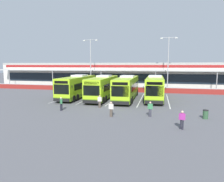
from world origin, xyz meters
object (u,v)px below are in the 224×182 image
coach_bus_right_centre (155,88)px  litter_bin (206,114)px  pedestrian_with_handbag (100,101)px  pedestrian_approaching_bus (150,109)px  lamp_post_centre (168,61)px  coach_bus_left_centre (103,88)px  pedestrian_in_dark_coat (61,103)px  lamp_post_west (91,61)px  coach_bus_centre (127,88)px  pedestrian_child (111,109)px  coach_bus_leftmost (78,87)px  pedestrian_near_bin (182,119)px

coach_bus_right_centre → litter_bin: bearing=-64.9°
pedestrian_with_handbag → pedestrian_approaching_bus: size_ratio=1.00×
coach_bus_right_centre → lamp_post_centre: (2.34, 9.68, 4.50)m
coach_bus_left_centre → pedestrian_in_dark_coat: (-2.59, -9.61, -0.91)m
pedestrian_with_handbag → lamp_post_west: bearing=111.9°
coach_bus_centre → coach_bus_right_centre: bearing=17.7°
pedestrian_with_handbag → pedestrian_child: size_ratio=1.00×
coach_bus_leftmost → pedestrian_with_handbag: coach_bus_leftmost is taller
coach_bus_leftmost → litter_bin: (18.09, -10.25, -1.32)m
coach_bus_right_centre → pedestrian_child: bearing=-108.7°
pedestrian_with_handbag → pedestrian_approaching_bus: (6.51, -3.18, 0.02)m
coach_bus_centre → lamp_post_west: (-9.77, 11.25, 4.50)m
lamp_post_west → coach_bus_left_centre: bearing=-62.4°
pedestrian_in_dark_coat → lamp_post_west: size_ratio=0.15×
pedestrian_in_dark_coat → litter_bin: pedestrian_in_dark_coat is taller
coach_bus_centre → lamp_post_centre: bearing=58.9°
coach_bus_right_centre → pedestrian_in_dark_coat: 15.47m
coach_bus_left_centre → lamp_post_west: bearing=117.6°
coach_bus_leftmost → pedestrian_in_dark_coat: size_ratio=7.51×
coach_bus_centre → litter_bin: bearing=-45.7°
coach_bus_leftmost → pedestrian_approaching_bus: 16.46m
pedestrian_in_dark_coat → lamp_post_centre: lamp_post_centre is taller
coach_bus_right_centre → litter_bin: coach_bus_right_centre is taller
pedestrian_approaching_bus → lamp_post_centre: bearing=83.1°
coach_bus_leftmost → pedestrian_child: (8.52, -11.57, -0.91)m
pedestrian_near_bin → pedestrian_in_dark_coat: bearing=161.9°
coach_bus_centre → coach_bus_right_centre: (4.35, 1.39, 0.00)m
pedestrian_child → lamp_post_west: 25.13m
coach_bus_leftmost → pedestrian_with_handbag: size_ratio=7.51×
coach_bus_left_centre → pedestrian_with_handbag: size_ratio=7.51×
pedestrian_near_bin → litter_bin: 4.94m
pedestrian_in_dark_coat → litter_bin: bearing=-1.0°
pedestrian_near_bin → pedestrian_approaching_bus: bearing=127.1°
pedestrian_approaching_bus → lamp_post_centre: size_ratio=0.15×
pedestrian_with_handbag → coach_bus_leftmost: bearing=129.1°
coach_bus_leftmost → coach_bus_right_centre: bearing=4.7°
coach_bus_centre → pedestrian_approaching_bus: (4.11, -10.27, -0.91)m
pedestrian_with_handbag → lamp_post_centre: size_ratio=0.15×
pedestrian_with_handbag → pedestrian_child: same height
pedestrian_with_handbag → lamp_post_west: size_ratio=0.15×
litter_bin → coach_bus_centre: bearing=134.3°
pedestrian_approaching_bus → lamp_post_west: size_ratio=0.15×
coach_bus_left_centre → lamp_post_centre: size_ratio=1.11×
lamp_post_centre → coach_bus_left_centre: bearing=-133.6°
pedestrian_child → litter_bin: bearing=7.9°
coach_bus_leftmost → litter_bin: coach_bus_leftmost is taller
coach_bus_right_centre → litter_bin: size_ratio=13.08×
pedestrian_approaching_bus → lamp_post_centre: lamp_post_centre is taller
pedestrian_near_bin → pedestrian_approaching_bus: (-2.82, 3.73, 0.00)m
pedestrian_child → lamp_post_west: lamp_post_west is taller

